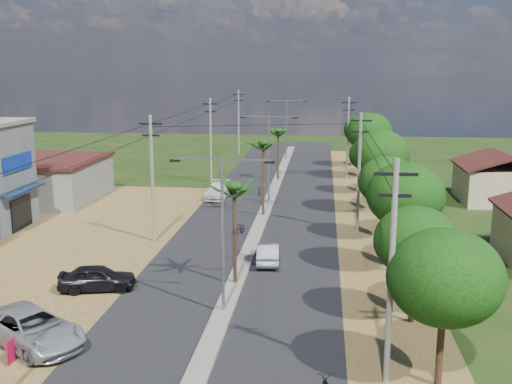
{
  "coord_description": "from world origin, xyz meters",
  "views": [
    {
      "loc": [
        4.81,
        -28.02,
        12.29
      ],
      "look_at": [
        -0.11,
        15.7,
        3.0
      ],
      "focal_mm": 42.0,
      "sensor_mm": 36.0,
      "label": 1
    }
  ],
  "objects_px": {
    "car_silver_mid": "(268,253)",
    "roadside_sign": "(15,348)",
    "car_parked_silver": "(32,329)",
    "car_white_far": "(218,191)",
    "car_parked_dark": "(97,278)"
  },
  "relations": [
    {
      "from": "car_silver_mid",
      "to": "car_parked_dark",
      "type": "xyz_separation_m",
      "value": [
        -9.0,
        -5.83,
        0.07
      ]
    },
    {
      "from": "car_parked_silver",
      "to": "roadside_sign",
      "type": "bearing_deg",
      "value": -150.62
    },
    {
      "from": "car_parked_silver",
      "to": "roadside_sign",
      "type": "xyz_separation_m",
      "value": [
        -0.07,
        -1.36,
        -0.26
      ]
    },
    {
      "from": "car_white_far",
      "to": "car_parked_dark",
      "type": "distance_m",
      "value": 24.36
    },
    {
      "from": "car_white_far",
      "to": "roadside_sign",
      "type": "distance_m",
      "value": 32.51
    },
    {
      "from": "car_white_far",
      "to": "roadside_sign",
      "type": "xyz_separation_m",
      "value": [
        -3.0,
        -32.38,
        -0.17
      ]
    },
    {
      "from": "car_white_far",
      "to": "car_parked_silver",
      "type": "xyz_separation_m",
      "value": [
        -2.93,
        -31.01,
        0.09
      ]
    },
    {
      "from": "car_white_far",
      "to": "car_parked_silver",
      "type": "distance_m",
      "value": 31.15
    },
    {
      "from": "car_silver_mid",
      "to": "car_parked_silver",
      "type": "bearing_deg",
      "value": 48.76
    },
    {
      "from": "car_silver_mid",
      "to": "roadside_sign",
      "type": "height_order",
      "value": "car_silver_mid"
    },
    {
      "from": "car_parked_dark",
      "to": "roadside_sign",
      "type": "xyz_separation_m",
      "value": [
        -0.5,
        -8.15,
        -0.18
      ]
    },
    {
      "from": "car_white_far",
      "to": "car_parked_silver",
      "type": "relative_size",
      "value": 0.85
    },
    {
      "from": "car_white_far",
      "to": "car_parked_dark",
      "type": "xyz_separation_m",
      "value": [
        -2.5,
        -24.23,
        0.01
      ]
    },
    {
      "from": "car_silver_mid",
      "to": "car_parked_dark",
      "type": "height_order",
      "value": "car_parked_dark"
    },
    {
      "from": "car_silver_mid",
      "to": "roadside_sign",
      "type": "distance_m",
      "value": 16.9
    }
  ]
}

